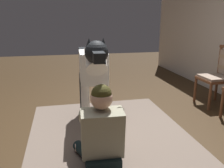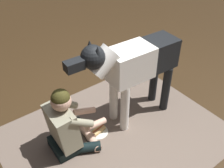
# 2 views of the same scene
# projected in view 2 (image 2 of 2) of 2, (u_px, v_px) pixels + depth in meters

# --- Properties ---
(ground_plane) EXTENTS (13.74, 13.74, 0.00)m
(ground_plane) POSITION_uv_depth(u_px,v_px,m) (127.00, 123.00, 3.43)
(ground_plane) COLOR #392815
(area_rug) EXTENTS (2.47, 1.96, 0.01)m
(area_rug) POSITION_uv_depth(u_px,v_px,m) (116.00, 135.00, 3.25)
(area_rug) COLOR #706054
(area_rug) RESTS_ON ground
(person_sitting_on_floor) EXTENTS (0.63, 0.58, 0.82)m
(person_sitting_on_floor) POSITION_uv_depth(u_px,v_px,m) (67.00, 125.00, 2.93)
(person_sitting_on_floor) COLOR black
(person_sitting_on_floor) RESTS_ON ground
(large_dog) EXTENTS (1.55, 0.37, 1.21)m
(large_dog) POSITION_uv_depth(u_px,v_px,m) (134.00, 65.00, 3.05)
(large_dog) COLOR white
(large_dog) RESTS_ON ground
(hot_dog_on_plate) EXTENTS (0.25, 0.25, 0.06)m
(hot_dog_on_plate) POSITION_uv_depth(u_px,v_px,m) (98.00, 131.00, 3.28)
(hot_dog_on_plate) COLOR white
(hot_dog_on_plate) RESTS_ON ground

